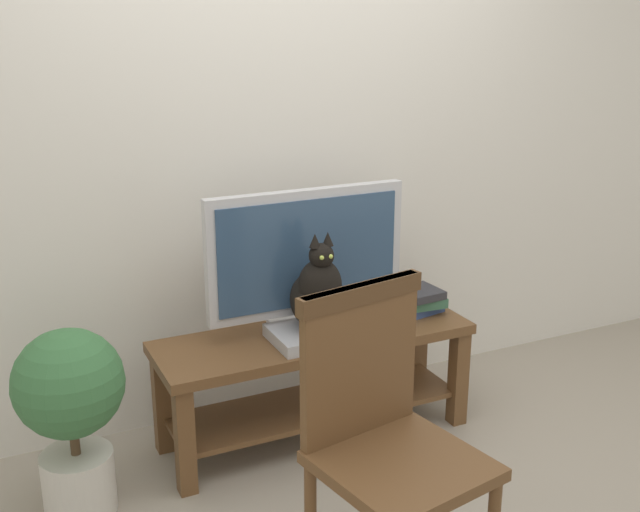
{
  "coord_description": "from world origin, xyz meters",
  "views": [
    {
      "loc": [
        -1.3,
        -2.32,
        1.81
      ],
      "look_at": [
        0.0,
        0.43,
        0.86
      ],
      "focal_mm": 43.67,
      "sensor_mm": 36.0,
      "label": 1
    }
  ],
  "objects_px": {
    "wooden_chair": "(383,424)",
    "potted_plant": "(71,406)",
    "tv": "(308,256)",
    "media_box": "(317,333)",
    "book_stack": "(418,301)",
    "tv_stand": "(315,364)",
    "cat": "(318,293)"
  },
  "relations": [
    {
      "from": "book_stack",
      "to": "tv_stand",
      "type": "bearing_deg",
      "value": -179.04
    },
    {
      "from": "tv",
      "to": "media_box",
      "type": "distance_m",
      "value": 0.33
    },
    {
      "from": "tv",
      "to": "media_box",
      "type": "relative_size",
      "value": 2.34
    },
    {
      "from": "media_box",
      "to": "cat",
      "type": "distance_m",
      "value": 0.18
    },
    {
      "from": "tv",
      "to": "potted_plant",
      "type": "relative_size",
      "value": 1.21
    },
    {
      "from": "tv_stand",
      "to": "wooden_chair",
      "type": "relative_size",
      "value": 1.36
    },
    {
      "from": "book_stack",
      "to": "media_box",
      "type": "bearing_deg",
      "value": -172.39
    },
    {
      "from": "potted_plant",
      "to": "media_box",
      "type": "bearing_deg",
      "value": 2.93
    },
    {
      "from": "cat",
      "to": "potted_plant",
      "type": "xyz_separation_m",
      "value": [
        -1.02,
        -0.04,
        -0.26
      ]
    },
    {
      "from": "cat",
      "to": "book_stack",
      "type": "xyz_separation_m",
      "value": [
        0.55,
        0.09,
        -0.15
      ]
    },
    {
      "from": "tv",
      "to": "wooden_chair",
      "type": "xyz_separation_m",
      "value": [
        -0.21,
        -1.01,
        -0.24
      ]
    },
    {
      "from": "tv_stand",
      "to": "wooden_chair",
      "type": "height_order",
      "value": "wooden_chair"
    },
    {
      "from": "media_box",
      "to": "book_stack",
      "type": "distance_m",
      "value": 0.55
    },
    {
      "from": "wooden_chair",
      "to": "cat",
      "type": "bearing_deg",
      "value": 77.9
    },
    {
      "from": "tv",
      "to": "cat",
      "type": "xyz_separation_m",
      "value": [
        -0.02,
        -0.15,
        -0.11
      ]
    },
    {
      "from": "wooden_chair",
      "to": "potted_plant",
      "type": "distance_m",
      "value": 1.18
    },
    {
      "from": "tv",
      "to": "wooden_chair",
      "type": "bearing_deg",
      "value": -101.52
    },
    {
      "from": "tv_stand",
      "to": "potted_plant",
      "type": "height_order",
      "value": "potted_plant"
    },
    {
      "from": "tv_stand",
      "to": "tv",
      "type": "bearing_deg",
      "value": 89.98
    },
    {
      "from": "tv",
      "to": "media_box",
      "type": "bearing_deg",
      "value": -99.43
    },
    {
      "from": "tv",
      "to": "wooden_chair",
      "type": "relative_size",
      "value": 0.88
    },
    {
      "from": "media_box",
      "to": "book_stack",
      "type": "xyz_separation_m",
      "value": [
        0.55,
        0.07,
        0.03
      ]
    },
    {
      "from": "cat",
      "to": "book_stack",
      "type": "relative_size",
      "value": 1.72
    },
    {
      "from": "tv_stand",
      "to": "book_stack",
      "type": "distance_m",
      "value": 0.56
    },
    {
      "from": "tv_stand",
      "to": "wooden_chair",
      "type": "distance_m",
      "value": 0.99
    },
    {
      "from": "cat",
      "to": "potted_plant",
      "type": "height_order",
      "value": "cat"
    },
    {
      "from": "book_stack",
      "to": "potted_plant",
      "type": "bearing_deg",
      "value": -175.42
    },
    {
      "from": "tv_stand",
      "to": "tv",
      "type": "height_order",
      "value": "tv"
    },
    {
      "from": "tv",
      "to": "potted_plant",
      "type": "bearing_deg",
      "value": -169.8
    },
    {
      "from": "tv",
      "to": "potted_plant",
      "type": "distance_m",
      "value": 1.12
    },
    {
      "from": "wooden_chair",
      "to": "potted_plant",
      "type": "xyz_separation_m",
      "value": [
        -0.83,
        0.82,
        -0.14
      ]
    },
    {
      "from": "tv_stand",
      "to": "book_stack",
      "type": "xyz_separation_m",
      "value": [
        0.53,
        0.01,
        0.2
      ]
    }
  ]
}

